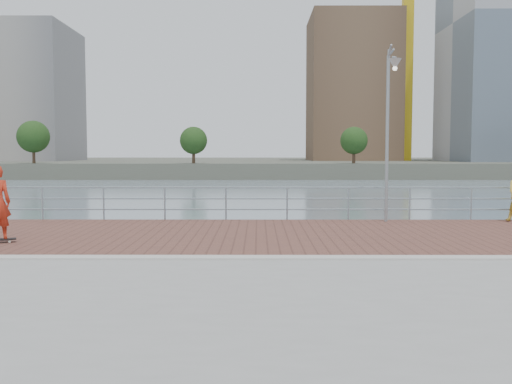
{
  "coord_description": "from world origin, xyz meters",
  "views": [
    {
      "loc": [
        0.05,
        -12.01,
        2.29
      ],
      "look_at": [
        0.0,
        2.0,
        1.3
      ],
      "focal_mm": 40.0,
      "sensor_mm": 36.0,
      "label": 1
    }
  ],
  "objects": [
    {
      "name": "skyline",
      "position": [
        32.43,
        104.81,
        24.41
      ],
      "size": [
        233.0,
        41.0,
        68.08
      ],
      "color": "#ADA38E",
      "rests_on": "far_shore"
    },
    {
      "name": "curb",
      "position": [
        0.0,
        0.0,
        0.03
      ],
      "size": [
        40.0,
        0.4,
        0.06
      ],
      "primitive_type": "cube",
      "color": "#B7B5AD",
      "rests_on": "seawall"
    },
    {
      "name": "far_shore",
      "position": [
        0.0,
        122.5,
        -0.75
      ],
      "size": [
        320.0,
        95.0,
        2.5
      ],
      "primitive_type": "cube",
      "color": "#4C5142",
      "rests_on": "ground"
    },
    {
      "name": "street_lamp",
      "position": [
        4.23,
        6.1,
        3.84
      ],
      "size": [
        0.39,
        1.15,
        5.4
      ],
      "color": "gray",
      "rests_on": "brick_lane"
    },
    {
      "name": "guardrail",
      "position": [
        0.0,
        7.0,
        0.69
      ],
      "size": [
        39.06,
        0.06,
        1.13
      ],
      "color": "#8C9EA8",
      "rests_on": "brick_lane"
    },
    {
      "name": "brick_lane",
      "position": [
        0.0,
        3.6,
        0.01
      ],
      "size": [
        40.0,
        6.8,
        0.02
      ],
      "primitive_type": "cube",
      "color": "brown",
      "rests_on": "seawall"
    },
    {
      "name": "shoreline_trees",
      "position": [
        23.42,
        77.0,
        4.44
      ],
      "size": [
        169.63,
        5.13,
        6.84
      ],
      "color": "#473323",
      "rests_on": "far_shore"
    },
    {
      "name": "water",
      "position": [
        0.0,
        0.0,
        -2.0
      ],
      "size": [
        400.0,
        400.0,
        0.0
      ],
      "primitive_type": "plane",
      "color": "slate",
      "rests_on": "ground"
    }
  ]
}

